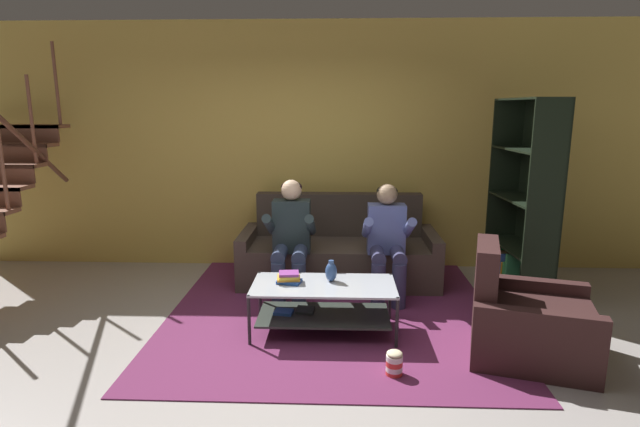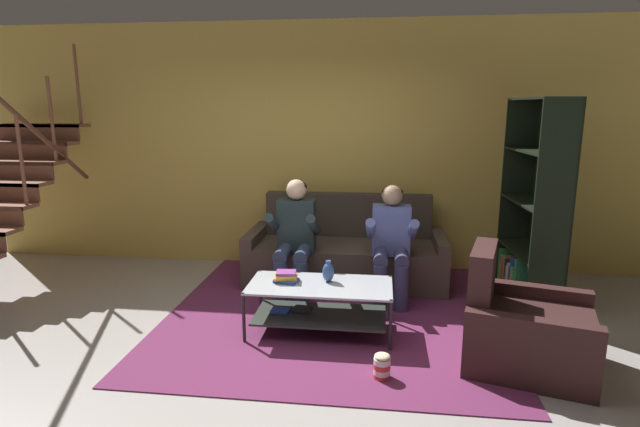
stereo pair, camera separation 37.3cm
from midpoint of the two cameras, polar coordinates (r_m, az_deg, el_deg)
name	(u,v)px [view 2 (the right image)]	position (r m, az deg, el deg)	size (l,w,h in m)	color
ground	(276,358)	(4.06, -2.29, -16.22)	(16.80, 16.80, 0.00)	#A6A09C
back_partition	(317,147)	(6.03, 1.39, 7.56)	(8.40, 0.12, 2.90)	gold
couch	(346,254)	(5.62, 4.88, -4.66)	(2.16, 0.88, 0.95)	#473B32
person_seated_left	(295,234)	(5.06, -0.79, -2.38)	(0.50, 0.58, 1.20)	#2F3B58
person_seated_right	(391,239)	(5.02, 10.26, -2.88)	(0.50, 0.58, 1.17)	#38385D
coffee_table	(319,300)	(4.36, 2.36, -9.89)	(1.23, 0.59, 0.44)	#B4BAC4
area_rug	(333,307)	(4.97, 3.71, -10.66)	(3.05, 3.29, 0.01)	#68274F
vase	(328,272)	(4.35, 3.42, -6.70)	(0.10, 0.10, 0.19)	#32508A
book_stack	(286,277)	(4.35, -1.46, -7.28)	(0.22, 0.19, 0.09)	#2550AA
bookshelf	(534,225)	(5.50, 25.07, -1.25)	(0.42, 1.01, 2.01)	black
armchair	(524,330)	(4.21, 24.68, -12.05)	(1.07, 1.02, 0.89)	#371E1D
popcorn_tub	(382,366)	(3.80, 10.02, -16.86)	(0.12, 0.12, 0.20)	red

